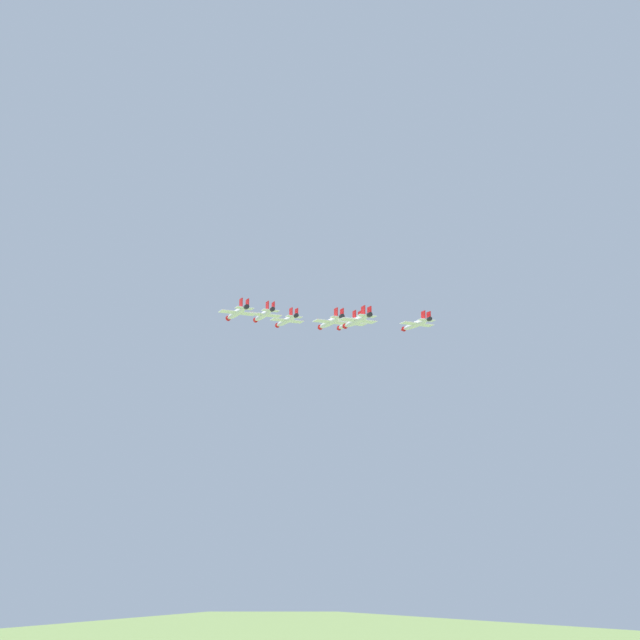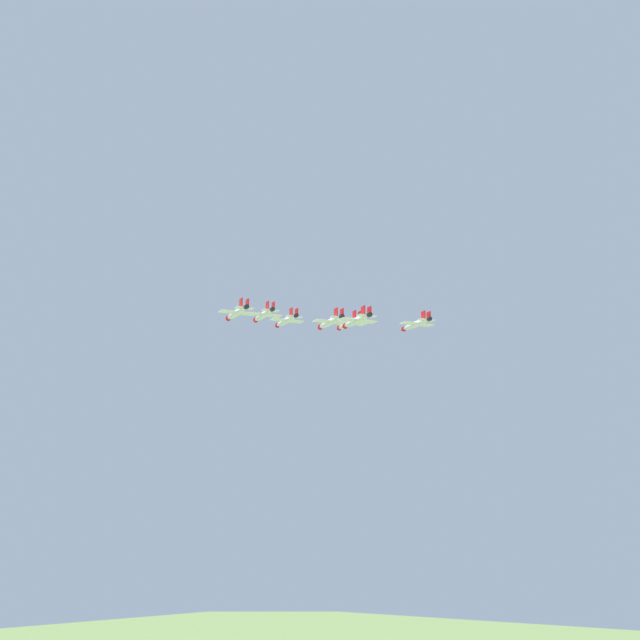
# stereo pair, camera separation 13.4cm
# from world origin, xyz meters

# --- Properties ---
(jet_lead) EXTENTS (14.95, 9.95, 3.34)m
(jet_lead) POSITION_xyz_m (-8.41, -26.30, 138.55)
(jet_lead) COLOR white
(jet_left_wingman) EXTENTS (14.30, 9.60, 3.24)m
(jet_left_wingman) POSITION_xyz_m (-0.45, -44.31, 135.60)
(jet_left_wingman) COLOR white
(jet_right_wingman) EXTENTS (14.40, 9.65, 3.25)m
(jet_right_wingman) POSITION_xyz_m (10.65, -21.34, 135.78)
(jet_right_wingman) COLOR white
(jet_left_outer) EXTENTS (14.24, 9.49, 3.19)m
(jet_left_outer) POSITION_xyz_m (7.51, -62.32, 131.47)
(jet_left_outer) COLOR white
(jet_right_outer) EXTENTS (14.48, 9.64, 3.24)m
(jet_right_outer) POSITION_xyz_m (29.71, -16.38, 133.56)
(jet_right_outer) COLOR white
(jet_slot_rear) EXTENTS (14.51, 9.72, 3.28)m
(jet_slot_rear) POSITION_xyz_m (18.61, -39.35, 131.64)
(jet_slot_rear) COLOR white
(jet_trailing) EXTENTS (14.36, 9.61, 3.23)m
(jet_trailing) POSITION_xyz_m (32.12, -45.88, 128.74)
(jet_trailing) COLOR white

